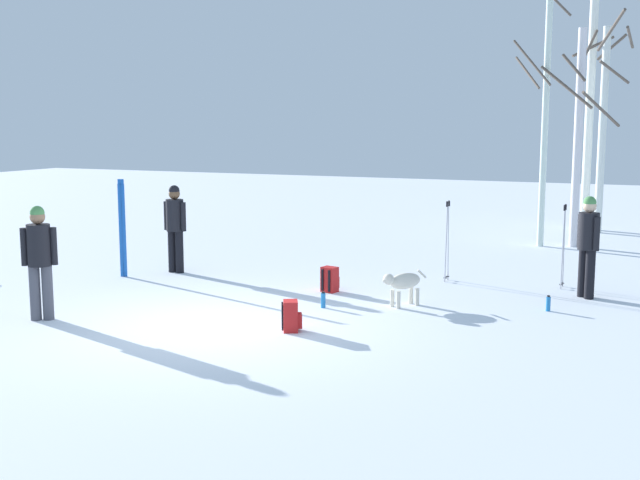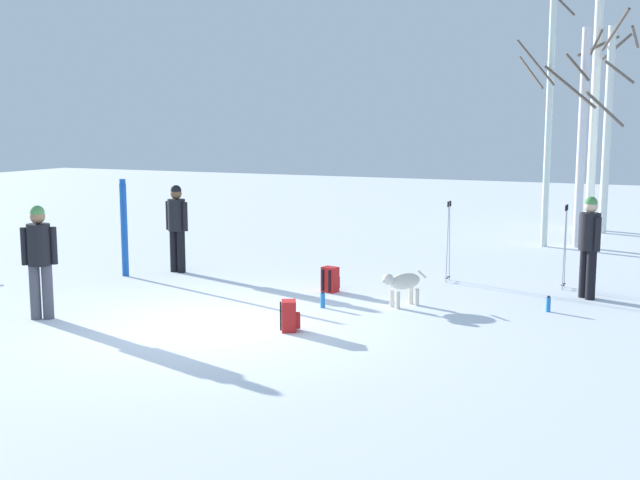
# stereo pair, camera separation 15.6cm
# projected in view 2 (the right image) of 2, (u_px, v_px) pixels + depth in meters

# --- Properties ---
(ground_plane) EXTENTS (60.00, 60.00, 0.00)m
(ground_plane) POSITION_uv_depth(u_px,v_px,m) (213.00, 325.00, 11.64)
(ground_plane) COLOR white
(person_0) EXTENTS (0.45, 0.34, 1.72)m
(person_0) POSITION_uv_depth(u_px,v_px,m) (39.00, 255.00, 11.88)
(person_0) COLOR #4C4C56
(person_0) RESTS_ON ground_plane
(person_1) EXTENTS (0.39, 0.40, 1.72)m
(person_1) POSITION_uv_depth(u_px,v_px,m) (589.00, 241.00, 13.28)
(person_1) COLOR black
(person_1) RESTS_ON ground_plane
(person_2) EXTENTS (0.52, 0.34, 1.72)m
(person_2) POSITION_uv_depth(u_px,v_px,m) (177.00, 223.00, 15.62)
(person_2) COLOR black
(person_2) RESTS_ON ground_plane
(dog) EXTENTS (0.52, 0.78, 0.57)m
(dog) POSITION_uv_depth(u_px,v_px,m) (403.00, 283.00, 12.76)
(dog) COLOR beige
(dog) RESTS_ON ground_plane
(ski_pair_planted_0) EXTENTS (0.13, 0.05, 1.86)m
(ski_pair_planted_0) POSITION_uv_depth(u_px,v_px,m) (124.00, 228.00, 15.21)
(ski_pair_planted_0) COLOR blue
(ski_pair_planted_0) RESTS_ON ground_plane
(ski_poles_0) EXTENTS (0.07, 0.26, 1.49)m
(ski_poles_0) POSITION_uv_depth(u_px,v_px,m) (565.00, 244.00, 14.10)
(ski_poles_0) COLOR #B2B2BC
(ski_poles_0) RESTS_ON ground_plane
(ski_poles_1) EXTENTS (0.07, 0.25, 1.49)m
(ski_poles_1) POSITION_uv_depth(u_px,v_px,m) (448.00, 239.00, 14.74)
(ski_poles_1) COLOR #B2B2BC
(ski_poles_1) RESTS_ON ground_plane
(backpack_0) EXTENTS (0.30, 0.32, 0.44)m
(backpack_0) POSITION_uv_depth(u_px,v_px,m) (330.00, 280.00, 13.90)
(backpack_0) COLOR red
(backpack_0) RESTS_ON ground_plane
(backpack_1) EXTENTS (0.34, 0.32, 0.44)m
(backpack_1) POSITION_uv_depth(u_px,v_px,m) (289.00, 316.00, 11.30)
(backpack_1) COLOR red
(backpack_1) RESTS_ON ground_plane
(water_bottle_0) EXTENTS (0.07, 0.07, 0.25)m
(water_bottle_0) POSITION_uv_depth(u_px,v_px,m) (548.00, 304.00, 12.46)
(water_bottle_0) COLOR #1E72BF
(water_bottle_0) RESTS_ON ground_plane
(water_bottle_1) EXTENTS (0.08, 0.08, 0.26)m
(water_bottle_1) POSITION_uv_depth(u_px,v_px,m) (323.00, 300.00, 12.73)
(water_bottle_1) COLOR #1E72BF
(water_bottle_1) RESTS_ON ground_plane
(birch_tree_0) EXTENTS (1.33, 0.85, 6.36)m
(birch_tree_0) POSITION_uv_depth(u_px,v_px,m) (548.00, 112.00, 18.48)
(birch_tree_0) COLOR silver
(birch_tree_0) RESTS_ON ground_plane
(birch_tree_1) EXTENTS (1.19, 1.22, 7.86)m
(birch_tree_1) POSITION_uv_depth(u_px,v_px,m) (596.00, 78.00, 21.36)
(birch_tree_1) COLOR white
(birch_tree_1) RESTS_ON ground_plane
(birch_tree_2) EXTENTS (1.79, 1.83, 5.40)m
(birch_tree_2) POSITION_uv_depth(u_px,v_px,m) (583.00, 132.00, 18.45)
(birch_tree_2) COLOR silver
(birch_tree_2) RESTS_ON ground_plane
(birch_tree_3) EXTENTS (1.51, 1.50, 5.36)m
(birch_tree_3) POSITION_uv_depth(u_px,v_px,m) (608.00, 122.00, 20.84)
(birch_tree_3) COLOR silver
(birch_tree_3) RESTS_ON ground_plane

